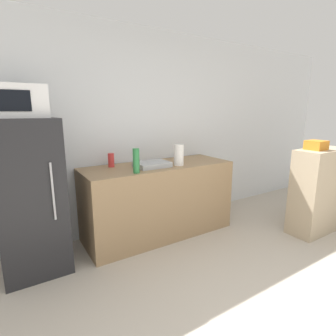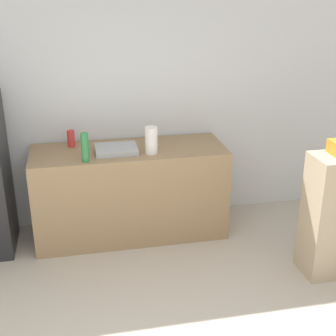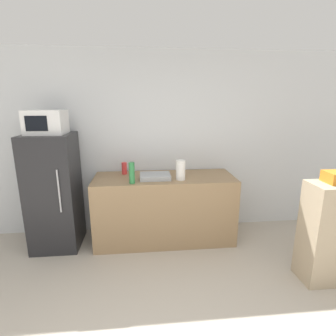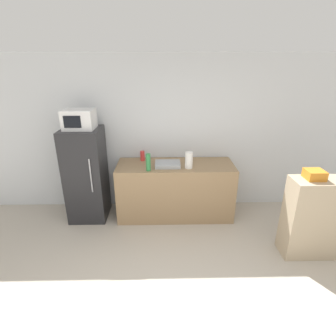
{
  "view_description": "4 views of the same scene",
  "coord_description": "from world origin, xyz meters",
  "px_view_note": "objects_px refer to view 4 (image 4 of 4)",
  "views": [
    {
      "loc": [
        -1.34,
        -0.43,
        1.58
      ],
      "look_at": [
        0.17,
        1.97,
        0.95
      ],
      "focal_mm": 28.0,
      "sensor_mm": 36.0,
      "label": 1
    },
    {
      "loc": [
        -0.24,
        -1.94,
        2.43
      ],
      "look_at": [
        0.53,
        1.75,
        0.93
      ],
      "focal_mm": 50.0,
      "sensor_mm": 36.0,
      "label": 2
    },
    {
      "loc": [
        -0.03,
        -1.04,
        1.91
      ],
      "look_at": [
        0.24,
        1.62,
        1.22
      ],
      "focal_mm": 28.0,
      "sensor_mm": 36.0,
      "label": 3
    },
    {
      "loc": [
        0.05,
        -1.6,
        2.43
      ],
      "look_at": [
        0.13,
        1.97,
        1.0
      ],
      "focal_mm": 28.0,
      "sensor_mm": 36.0,
      "label": 4
    }
  ],
  "objects_px": {
    "refrigerator": "(86,175)",
    "bottle_short": "(142,156)",
    "microwave": "(79,119)",
    "paper_towel_roll": "(189,160)",
    "basket": "(315,175)",
    "bottle_tall": "(148,162)"
  },
  "relations": [
    {
      "from": "paper_towel_roll",
      "to": "microwave",
      "type": "bearing_deg",
      "value": 175.25
    },
    {
      "from": "bottle_short",
      "to": "basket",
      "type": "distance_m",
      "value": 2.52
    },
    {
      "from": "bottle_tall",
      "to": "microwave",
      "type": "bearing_deg",
      "value": 167.19
    },
    {
      "from": "refrigerator",
      "to": "bottle_short",
      "type": "bearing_deg",
      "value": 13.2
    },
    {
      "from": "microwave",
      "to": "bottle_short",
      "type": "relative_size",
      "value": 2.68
    },
    {
      "from": "bottle_short",
      "to": "basket",
      "type": "height_order",
      "value": "basket"
    },
    {
      "from": "bottle_short",
      "to": "refrigerator",
      "type": "bearing_deg",
      "value": -166.8
    },
    {
      "from": "refrigerator",
      "to": "bottle_tall",
      "type": "height_order",
      "value": "refrigerator"
    },
    {
      "from": "microwave",
      "to": "bottle_tall",
      "type": "height_order",
      "value": "microwave"
    },
    {
      "from": "microwave",
      "to": "refrigerator",
      "type": "bearing_deg",
      "value": 73.23
    },
    {
      "from": "microwave",
      "to": "paper_towel_roll",
      "type": "bearing_deg",
      "value": -4.75
    },
    {
      "from": "refrigerator",
      "to": "microwave",
      "type": "distance_m",
      "value": 0.9
    },
    {
      "from": "bottle_tall",
      "to": "paper_towel_roll",
      "type": "distance_m",
      "value": 0.63
    },
    {
      "from": "basket",
      "to": "paper_towel_roll",
      "type": "xyz_separation_m",
      "value": [
        -1.47,
        0.86,
        -0.11
      ]
    },
    {
      "from": "basket",
      "to": "bottle_tall",
      "type": "bearing_deg",
      "value": 159.79
    },
    {
      "from": "refrigerator",
      "to": "bottle_tall",
      "type": "distance_m",
      "value": 1.09
    },
    {
      "from": "microwave",
      "to": "paper_towel_roll",
      "type": "relative_size",
      "value": 1.73
    },
    {
      "from": "bottle_short",
      "to": "paper_towel_roll",
      "type": "distance_m",
      "value": 0.82
    },
    {
      "from": "bottle_tall",
      "to": "paper_towel_roll",
      "type": "bearing_deg",
      "value": 8.8
    },
    {
      "from": "refrigerator",
      "to": "paper_towel_roll",
      "type": "height_order",
      "value": "refrigerator"
    },
    {
      "from": "microwave",
      "to": "paper_towel_roll",
      "type": "height_order",
      "value": "microwave"
    },
    {
      "from": "microwave",
      "to": "bottle_short",
      "type": "bearing_deg",
      "value": 13.27
    }
  ]
}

